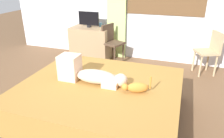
% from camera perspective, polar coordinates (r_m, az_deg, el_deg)
% --- Properties ---
extents(ground_plane, '(16.00, 16.00, 0.00)m').
position_cam_1_polar(ground_plane, '(3.20, -3.59, -11.57)').
color(ground_plane, brown).
extents(bed, '(2.11, 1.84, 0.53)m').
position_cam_1_polar(bed, '(2.97, -3.11, -8.61)').
color(bed, brown).
rests_on(bed, ground).
extents(person_lying, '(0.94, 0.28, 0.34)m').
position_cam_1_polar(person_lying, '(2.88, -6.06, -1.20)').
color(person_lying, '#CCB299').
rests_on(person_lying, bed).
extents(cat, '(0.34, 0.19, 0.21)m').
position_cam_1_polar(cat, '(2.64, 6.42, -4.83)').
color(cat, '#C67A2D').
rests_on(cat, bed).
extents(desk, '(0.90, 0.56, 0.74)m').
position_cam_1_polar(desk, '(5.14, -5.48, 6.89)').
color(desk, '#997A56').
rests_on(desk, ground).
extents(tv_monitor, '(0.48, 0.10, 0.35)m').
position_cam_1_polar(tv_monitor, '(5.03, -6.15, 12.96)').
color(tv_monitor, black).
rests_on(tv_monitor, desk).
extents(cup, '(0.07, 0.07, 0.09)m').
position_cam_1_polar(cup, '(5.08, -3.03, 11.59)').
color(cup, teal).
rests_on(cup, desk).
extents(chair_by_desk, '(0.49, 0.49, 0.86)m').
position_cam_1_polar(chair_by_desk, '(4.80, -0.22, 7.51)').
color(chair_by_desk, '#4C3828').
rests_on(chair_by_desk, ground).
extents(chair_spare, '(0.50, 0.50, 0.86)m').
position_cam_1_polar(chair_spare, '(4.63, 24.53, 4.70)').
color(chair_spare, tan).
rests_on(chair_spare, ground).
extents(curtain_left, '(0.44, 0.06, 2.40)m').
position_cam_1_polar(curtain_left, '(5.04, 1.23, 16.29)').
color(curtain_left, '#ADCC75').
rests_on(curtain_left, ground).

